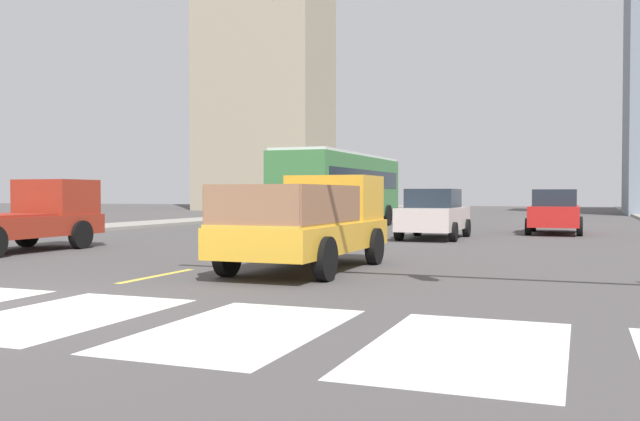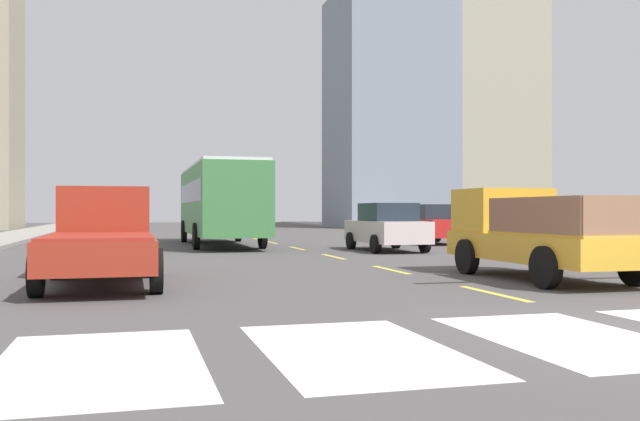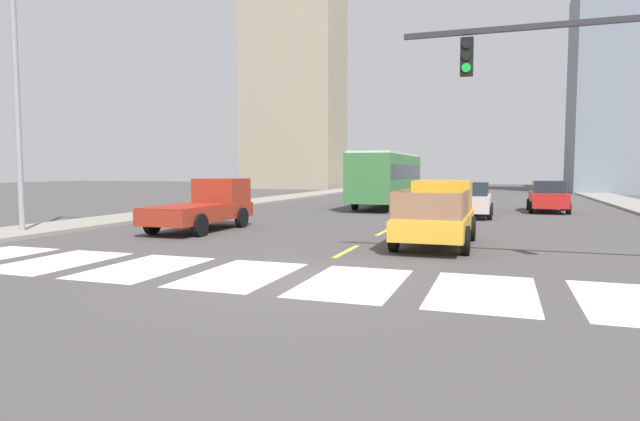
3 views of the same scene
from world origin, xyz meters
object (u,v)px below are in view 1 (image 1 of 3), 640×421
object	(u,v)px
pickup_stakebed	(315,223)
sedan_near_right	(434,214)
city_bus	(341,185)
sedan_far	(555,212)
pickup_dark	(25,217)

from	to	relation	value
pickup_stakebed	sedan_near_right	bearing A→B (deg)	88.95
city_bus	sedan_near_right	size ratio (longest dim) A/B	2.45
city_bus	sedan_far	bearing A→B (deg)	-5.66
pickup_stakebed	pickup_dark	xyz separation A→B (m)	(-8.95, 1.20, -0.02)
pickup_stakebed	pickup_dark	distance (m)	9.03
pickup_dark	sedan_far	distance (m)	18.93
pickup_dark	sedan_near_right	bearing A→B (deg)	46.48
city_bus	sedan_near_right	bearing A→B (deg)	-45.88
pickup_stakebed	city_bus	bearing A→B (deg)	108.82
sedan_far	sedan_near_right	world-z (taller)	same
sedan_far	pickup_dark	bearing A→B (deg)	-131.94
pickup_dark	pickup_stakebed	bearing A→B (deg)	-4.66
pickup_stakebed	sedan_far	distance (m)	15.34
city_bus	sedan_far	size ratio (longest dim) A/B	2.45
pickup_stakebed	sedan_far	size ratio (longest dim) A/B	1.18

